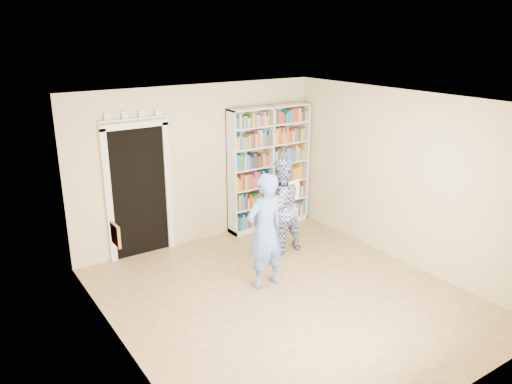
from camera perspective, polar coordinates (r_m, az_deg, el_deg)
floor at (r=7.09m, az=3.48°, el=-11.93°), size 5.00×5.00×0.00m
ceiling at (r=6.20m, az=3.95°, el=10.23°), size 5.00×5.00×0.00m
wall_back at (r=8.55m, az=-6.52°, el=3.11°), size 4.50×0.00×4.50m
wall_left at (r=5.54m, az=-15.25°, el=-5.92°), size 0.00×5.00×5.00m
wall_right at (r=8.03m, az=16.58°, el=1.47°), size 0.00×5.00×5.00m
bookshelf at (r=9.15m, az=1.50°, el=2.86°), size 1.64×0.31×2.26m
doorway at (r=8.15m, az=-13.27°, el=0.74°), size 1.10×0.08×2.43m
wall_art at (r=5.70m, az=-15.76°, el=-4.71°), size 0.03×0.25×0.25m
man_blue at (r=7.03m, az=1.04°, el=-4.49°), size 0.64×0.44×1.69m
man_plaid at (r=8.16m, az=2.80°, el=-1.57°), size 0.80×0.63×1.60m
paper_sheet at (r=8.01m, az=4.35°, el=0.24°), size 0.23×0.02×0.32m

